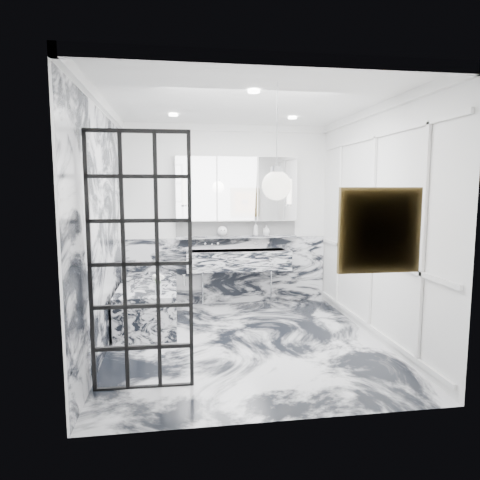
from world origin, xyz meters
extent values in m
plane|color=silver|center=(0.00, 0.00, 0.00)|extent=(3.60, 3.60, 0.00)
plane|color=white|center=(0.00, 0.00, 2.80)|extent=(3.60, 3.60, 0.00)
plane|color=white|center=(0.00, 1.80, 1.40)|extent=(3.60, 0.00, 3.60)
plane|color=white|center=(0.00, -1.80, 1.40)|extent=(3.60, 0.00, 3.60)
plane|color=white|center=(-1.60, 0.00, 1.40)|extent=(0.00, 3.60, 3.60)
plane|color=white|center=(1.60, 0.00, 1.40)|extent=(0.00, 3.60, 3.60)
cube|color=silver|center=(0.00, 1.78, 0.53)|extent=(3.18, 0.05, 1.05)
cube|color=silver|center=(-1.59, 0.00, 1.34)|extent=(0.02, 3.56, 2.68)
cube|color=white|center=(1.58, 0.00, 1.30)|extent=(0.03, 3.40, 2.30)
imported|color=#8C5919|center=(0.45, 1.71, 1.20)|extent=(0.09, 0.09, 0.21)
imported|color=#4C4C51|center=(0.62, 1.71, 1.17)|extent=(0.09, 0.09, 0.16)
imported|color=silver|center=(0.62, 1.71, 1.16)|extent=(0.11, 0.11, 0.15)
sphere|color=white|center=(-0.08, 1.71, 1.17)|extent=(0.16, 0.16, 0.16)
cylinder|color=#8C5919|center=(0.62, 1.71, 1.14)|extent=(0.04, 0.04, 0.10)
cylinder|color=silver|center=(-1.02, 0.30, 0.61)|extent=(0.08, 0.08, 0.12)
cube|color=#B66D12|center=(0.80, -1.76, 1.50)|extent=(0.57, 0.06, 0.57)
sphere|color=white|center=(0.11, -1.14, 1.85)|extent=(0.26, 0.26, 0.26)
cube|color=silver|center=(0.15, 1.55, 0.73)|extent=(1.60, 0.45, 0.30)
cube|color=silver|center=(0.15, 1.72, 1.07)|extent=(1.90, 0.14, 0.04)
cube|color=white|center=(0.15, 1.78, 1.21)|extent=(1.90, 0.03, 0.23)
cube|color=white|center=(0.15, 1.73, 1.82)|extent=(1.90, 0.16, 1.00)
cylinder|color=white|center=(-0.67, 1.63, 1.78)|extent=(0.07, 0.07, 0.40)
cylinder|color=white|center=(0.97, 1.63, 1.78)|extent=(0.07, 0.07, 0.40)
cube|color=silver|center=(-1.18, 0.90, 0.28)|extent=(0.75, 1.65, 0.55)
camera|label=1|loc=(-0.77, -4.90, 1.83)|focal=32.00mm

